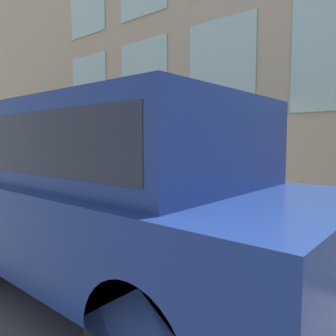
% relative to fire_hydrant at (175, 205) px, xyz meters
% --- Properties ---
extents(ground_plane, '(80.00, 80.00, 0.00)m').
position_rel_fire_hydrant_xyz_m(ground_plane, '(-0.48, 0.48, -0.52)').
color(ground_plane, '#47474C').
extents(sidewalk, '(2.67, 60.00, 0.14)m').
position_rel_fire_hydrant_xyz_m(sidewalk, '(0.85, 0.48, -0.45)').
color(sidewalk, '#A8A093').
rests_on(sidewalk, ground_plane).
extents(building_facade, '(0.33, 40.00, 7.63)m').
position_rel_fire_hydrant_xyz_m(building_facade, '(2.33, 0.48, 3.30)').
color(building_facade, tan).
rests_on(building_facade, ground_plane).
extents(fire_hydrant, '(0.35, 0.46, 0.74)m').
position_rel_fire_hydrant_xyz_m(fire_hydrant, '(0.00, 0.00, 0.00)').
color(fire_hydrant, gray).
rests_on(fire_hydrant, sidewalk).
extents(person, '(0.30, 0.20, 1.24)m').
position_rel_fire_hydrant_xyz_m(person, '(0.31, 0.56, 0.36)').
color(person, '#726651').
rests_on(person, sidewalk).
extents(parked_truck_navy_near, '(2.00, 4.68, 1.93)m').
position_rel_fire_hydrant_xyz_m(parked_truck_navy_near, '(-1.99, -0.72, 0.59)').
color(parked_truck_navy_near, black).
rests_on(parked_truck_navy_near, ground_plane).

